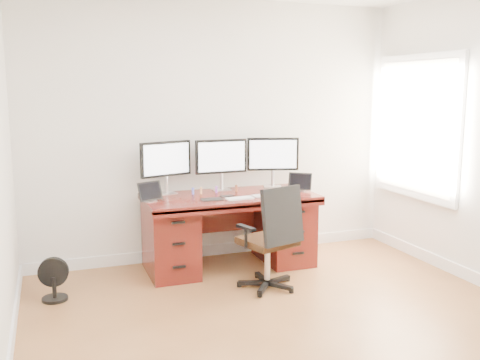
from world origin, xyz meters
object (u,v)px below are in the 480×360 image
object	(u,v)px
desk	(229,228)
office_chair	(271,255)
keyboard	(240,198)
floor_fan	(54,280)
monitor_center	(221,158)

from	to	relation	value
desk	office_chair	xyz separation A→B (m)	(0.15, -0.71, -0.09)
desk	office_chair	size ratio (longest dim) A/B	1.77
office_chair	keyboard	world-z (taller)	office_chair
floor_fan	monitor_center	distance (m)	2.00
office_chair	floor_fan	size ratio (longest dim) A/B	2.57
desk	monitor_center	bearing A→B (deg)	89.99
desk	floor_fan	bearing A→B (deg)	-168.84
desk	floor_fan	xyz separation A→B (m)	(-1.70, -0.33, -0.22)
floor_fan	monitor_center	world-z (taller)	monitor_center
office_chair	keyboard	xyz separation A→B (m)	(-0.13, 0.46, 0.44)
keyboard	floor_fan	bearing A→B (deg)	178.57
desk	keyboard	world-z (taller)	keyboard
office_chair	floor_fan	xyz separation A→B (m)	(-1.85, 0.38, -0.13)
floor_fan	keyboard	world-z (taller)	keyboard
office_chair	monitor_center	xyz separation A→B (m)	(-0.15, 0.95, 0.77)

